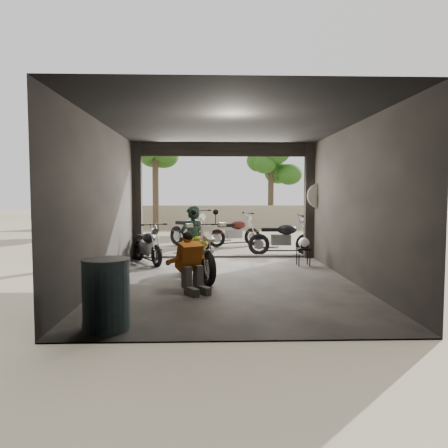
{
  "coord_description": "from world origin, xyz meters",
  "views": [
    {
      "loc": [
        -0.39,
        -8.71,
        1.81
      ],
      "look_at": [
        -0.09,
        0.6,
        1.16
      ],
      "focal_mm": 35.0,
      "sensor_mm": 36.0,
      "label": 1
    }
  ],
  "objects": [
    {
      "name": "garage",
      "position": [
        0.0,
        0.55,
        1.28
      ],
      "size": [
        7.0,
        7.13,
        3.2
      ],
      "color": "#2D2B28",
      "rests_on": "ground"
    },
    {
      "name": "stool",
      "position": [
        1.94,
        2.02,
        0.38
      ],
      "size": [
        0.32,
        0.32,
        0.45
      ],
      "rotation": [
        0.0,
        0.0,
        -0.38
      ],
      "color": "black",
      "rests_on": "ground"
    },
    {
      "name": "outside_bike_a",
      "position": [
        -1.04,
        5.96,
        0.64
      ],
      "size": [
        1.85,
        1.94,
        1.29
      ],
      "primitive_type": null,
      "rotation": [
        0.0,
        0.0,
        0.73
      ],
      "color": "black",
      "rests_on": "ground"
    },
    {
      "name": "outside_bike_c",
      "position": [
        1.76,
        4.02,
        0.6
      ],
      "size": [
        1.77,
        0.74,
        1.2
      ],
      "primitive_type": null,
      "rotation": [
        0.0,
        0.0,
        1.58
      ],
      "color": "black",
      "rests_on": "ground"
    },
    {
      "name": "ground",
      "position": [
        0.0,
        0.0,
        0.0
      ],
      "size": [
        80.0,
        80.0,
        0.0
      ],
      "primitive_type": "plane",
      "color": "#7A6D56",
      "rests_on": "ground"
    },
    {
      "name": "helmet",
      "position": [
        1.96,
        2.03,
        0.58
      ],
      "size": [
        0.35,
        0.36,
        0.26
      ],
      "primitive_type": "ellipsoid",
      "rotation": [
        0.0,
        0.0,
        -0.27
      ],
      "color": "white",
      "rests_on": "stool"
    },
    {
      "name": "tree_left",
      "position": [
        -3.0,
        12.5,
        3.99
      ],
      "size": [
        2.2,
        2.2,
        5.6
      ],
      "color": "#382B1E",
      "rests_on": "ground"
    },
    {
      "name": "sign_post",
      "position": [
        2.58,
        2.96,
        1.39
      ],
      "size": [
        0.7,
        0.08,
        2.1
      ],
      "rotation": [
        0.0,
        0.0,
        -0.22
      ],
      "color": "black",
      "rests_on": "ground"
    },
    {
      "name": "tree_right",
      "position": [
        2.8,
        14.0,
        3.56
      ],
      "size": [
        2.2,
        2.2,
        5.0
      ],
      "color": "#382B1E",
      "rests_on": "ground"
    },
    {
      "name": "main_bike",
      "position": [
        -0.66,
        0.41,
        0.62
      ],
      "size": [
        1.34,
        2.01,
        1.24
      ],
      "primitive_type": null,
      "rotation": [
        0.0,
        0.0,
        0.34
      ],
      "color": "beige",
      "rests_on": "ground"
    },
    {
      "name": "mechanic",
      "position": [
        -0.71,
        -0.9,
        0.54
      ],
      "size": [
        0.86,
        0.93,
        1.08
      ],
      "primitive_type": null,
      "rotation": [
        0.0,
        0.0,
        0.55
      ],
      "color": "#CC661B",
      "rests_on": "ground"
    },
    {
      "name": "boundary_wall",
      "position": [
        0.0,
        14.0,
        0.6
      ],
      "size": [
        18.0,
        0.3,
        1.2
      ],
      "primitive_type": "cube",
      "color": "gray",
      "rests_on": "ground"
    },
    {
      "name": "rider",
      "position": [
        -0.76,
        0.54,
        0.78
      ],
      "size": [
        0.68,
        0.61,
        1.55
      ],
      "primitive_type": "imported",
      "rotation": [
        0.0,
        0.0,
        3.7
      ],
      "color": "black",
      "rests_on": "ground"
    },
    {
      "name": "outside_bike_b",
      "position": [
        0.47,
        6.17,
        0.58
      ],
      "size": [
        1.86,
        1.33,
        1.16
      ],
      "primitive_type": null,
      "rotation": [
        0.0,
        0.0,
        1.98
      ],
      "color": "#471511",
      "rests_on": "ground"
    },
    {
      "name": "oil_drum",
      "position": [
        -1.76,
        -3.0,
        0.48
      ],
      "size": [
        0.79,
        0.79,
        0.95
      ],
      "primitive_type": "cylinder",
      "rotation": [
        0.0,
        0.0,
        -0.36
      ],
      "color": "#446772",
      "rests_on": "ground"
    },
    {
      "name": "left_bike",
      "position": [
        -2.0,
        2.55,
        0.53
      ],
      "size": [
        1.33,
        1.7,
        1.07
      ],
      "primitive_type": null,
      "rotation": [
        0.0,
        0.0,
        0.5
      ],
      "color": "black",
      "rests_on": "ground"
    }
  ]
}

